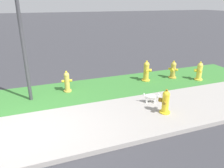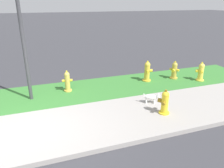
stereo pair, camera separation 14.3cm
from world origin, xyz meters
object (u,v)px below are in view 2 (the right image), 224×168
(fire_hydrant_at_driveway, at_px, (67,81))
(fire_hydrant_across_street, at_px, (147,71))
(fire_hydrant_mid_block, at_px, (165,102))
(fire_hydrant_by_grass_verge, at_px, (201,72))
(fire_hydrant_near_corner, at_px, (174,70))
(small_white_dog, at_px, (152,97))

(fire_hydrant_at_driveway, relative_size, fire_hydrant_across_street, 0.92)
(fire_hydrant_mid_block, height_order, fire_hydrant_by_grass_verge, fire_hydrant_by_grass_verge)
(fire_hydrant_mid_block, distance_m, fire_hydrant_near_corner, 3.20)
(fire_hydrant_mid_block, bearing_deg, fire_hydrant_near_corner, 10.22)
(fire_hydrant_by_grass_verge, bearing_deg, fire_hydrant_near_corner, 87.41)
(fire_hydrant_near_corner, xyz_separation_m, fire_hydrant_by_grass_verge, (0.85, -0.57, 0.02))
(small_white_dog, bearing_deg, fire_hydrant_near_corner, 67.13)
(fire_hydrant_at_driveway, bearing_deg, fire_hydrant_across_street, 6.39)
(fire_hydrant_at_driveway, bearing_deg, fire_hydrant_by_grass_verge, -1.07)
(fire_hydrant_at_driveway, bearing_deg, fire_hydrant_near_corner, 4.95)
(small_white_dog, bearing_deg, fire_hydrant_at_driveway, 166.94)
(fire_hydrant_near_corner, xyz_separation_m, small_white_dog, (-2.02, -1.78, -0.14))
(fire_hydrant_mid_block, xyz_separation_m, small_white_dog, (-0.01, 0.71, -0.14))
(fire_hydrant_by_grass_verge, bearing_deg, fire_hydrant_at_driveway, 113.93)
(fire_hydrant_near_corner, bearing_deg, fire_hydrant_across_street, 48.27)
(fire_hydrant_at_driveway, bearing_deg, fire_hydrant_mid_block, -41.69)
(fire_hydrant_near_corner, relative_size, fire_hydrant_by_grass_verge, 0.96)
(fire_hydrant_across_street, distance_m, fire_hydrant_by_grass_verge, 2.15)
(fire_hydrant_mid_block, height_order, fire_hydrant_near_corner, fire_hydrant_near_corner)
(fire_hydrant_across_street, bearing_deg, fire_hydrant_mid_block, 0.78)
(fire_hydrant_mid_block, height_order, fire_hydrant_at_driveway, fire_hydrant_at_driveway)
(fire_hydrant_across_street, bearing_deg, fire_hydrant_near_corner, 103.35)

